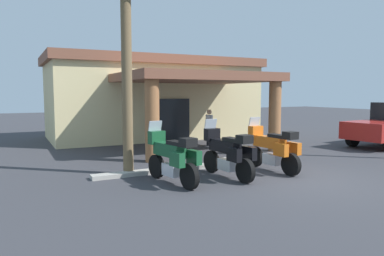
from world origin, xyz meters
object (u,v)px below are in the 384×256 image
motorcycle_black (228,153)px  palm_tree_roadside (125,9)px  motel_building (155,97)px  pedestrian (209,125)px  motorcycle_green (172,157)px  motorcycle_orange (273,148)px

motorcycle_black → palm_tree_roadside: palm_tree_roadside is taller
motel_building → pedestrian: bearing=-76.9°
motorcycle_green → palm_tree_roadside: bearing=14.9°
motorcycle_green → pedestrian: size_ratio=1.34×
pedestrian → motorcycle_orange: bearing=78.4°
motel_building → motorcycle_green: (-3.35, -9.72, -1.47)m
motorcycle_black → motorcycle_orange: same height
motel_building → pedestrian: size_ratio=6.80×
motorcycle_black → pedestrian: bearing=-29.9°
motorcycle_green → motorcycle_black: same height
pedestrian → motel_building: bearing=-79.2°
motorcycle_green → motorcycle_orange: (3.34, -0.01, 0.00)m
motel_building → palm_tree_roadside: palm_tree_roadside is taller
motorcycle_black → motorcycle_orange: 1.67m
motorcycle_green → motorcycle_black: 1.67m
motorcycle_green → palm_tree_roadside: (-0.72, 1.58, 4.03)m
motorcycle_green → motorcycle_orange: same height
motorcycle_orange → motel_building: bearing=-4.3°
motorcycle_orange → palm_tree_roadside: size_ratio=0.35×
pedestrian → palm_tree_roadside: 7.41m
motorcycle_orange → motorcycle_green: bearing=85.5°
motorcycle_green → pedestrian: pedestrian is taller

